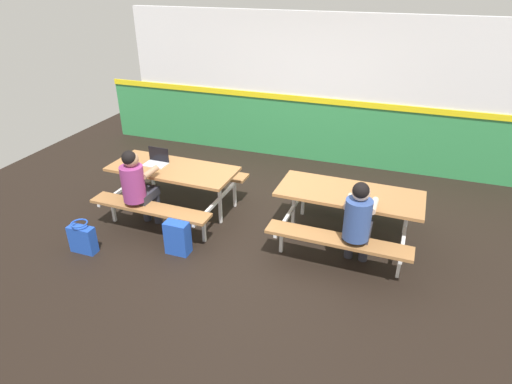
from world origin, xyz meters
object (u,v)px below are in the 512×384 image
at_px(picnic_table_left, 174,178).
at_px(tote_bag_bright, 82,239).
at_px(laptop_silver, 157,161).
at_px(backpack_dark, 178,238).
at_px(picnic_table_right, 348,204).
at_px(student_further, 358,219).
at_px(student_nearer, 137,184).

bearing_deg(picnic_table_left, tote_bag_bright, -117.06).
relative_size(laptop_silver, tote_bag_bright, 0.76).
height_order(laptop_silver, backpack_dark, laptop_silver).
relative_size(picnic_table_right, student_further, 1.50).
xyz_separation_m(student_further, tote_bag_bright, (-3.28, -0.77, -0.51)).
bearing_deg(laptop_silver, tote_bag_bright, -105.66).
distance_m(picnic_table_left, picnic_table_right, 2.46).
relative_size(picnic_table_right, backpack_dark, 4.11).
xyz_separation_m(picnic_table_left, student_further, (2.64, -0.48, 0.13)).
distance_m(backpack_dark, tote_bag_bright, 1.21).
bearing_deg(picnic_table_right, laptop_silver, -179.20).
distance_m(picnic_table_left, tote_bag_bright, 1.45).
bearing_deg(laptop_silver, picnic_table_left, -8.99).
height_order(student_further, tote_bag_bright, student_further).
height_order(backpack_dark, tote_bag_bright, backpack_dark).
xyz_separation_m(picnic_table_left, laptop_silver, (-0.28, 0.04, 0.21)).
distance_m(student_further, laptop_silver, 2.96).
relative_size(picnic_table_left, student_further, 1.50).
height_order(picnic_table_right, student_nearer, student_nearer).
distance_m(laptop_silver, backpack_dark, 1.32).
bearing_deg(student_further, tote_bag_bright, -166.79).
bearing_deg(student_nearer, backpack_dark, -22.67).
xyz_separation_m(student_further, backpack_dark, (-2.14, -0.38, -0.49)).
xyz_separation_m(student_nearer, backpack_dark, (0.72, -0.30, -0.49)).
height_order(laptop_silver, tote_bag_bright, laptop_silver).
height_order(picnic_table_left, student_further, student_further).
xyz_separation_m(backpack_dark, tote_bag_bright, (-1.14, -0.39, -0.02)).
relative_size(student_nearer, laptop_silver, 3.72).
bearing_deg(tote_bag_bright, laptop_silver, 74.34).
height_order(picnic_table_right, student_further, student_further).
xyz_separation_m(picnic_table_right, student_nearer, (-2.68, -0.63, 0.13)).
bearing_deg(backpack_dark, picnic_table_right, 25.61).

